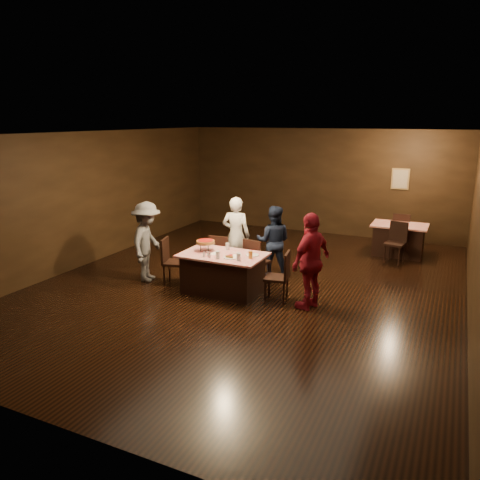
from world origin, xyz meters
name	(u,v)px	position (x,y,z in m)	size (l,w,h in m)	color
room	(251,180)	(0.00, 0.01, 2.14)	(10.00, 10.04, 3.02)	black
main_table	(223,273)	(-0.31, -0.57, 0.39)	(1.60, 1.00, 0.77)	#A40A10
back_table	(399,240)	(2.44, 3.53, 0.39)	(1.30, 0.90, 0.77)	red
chair_far_left	(222,256)	(-0.71, 0.18, 0.47)	(0.42, 0.42, 0.95)	black
chair_far_right	(257,261)	(0.09, 0.18, 0.47)	(0.42, 0.42, 0.95)	black
chair_end_left	(174,262)	(-1.41, -0.57, 0.47)	(0.42, 0.42, 0.95)	black
chair_end_right	(277,277)	(0.79, -0.57, 0.47)	(0.42, 0.42, 0.95)	black
chair_back_near	(395,243)	(2.44, 2.83, 0.47)	(0.42, 0.42, 0.95)	black
chair_back_far	(402,231)	(2.44, 4.13, 0.47)	(0.42, 0.42, 0.95)	black
diner_white_jacket	(236,235)	(-0.60, 0.61, 0.84)	(0.61, 0.40, 1.68)	white
diner_navy_hoodie	(273,241)	(0.21, 0.75, 0.76)	(0.74, 0.58, 1.52)	black
diner_grey_knit	(147,242)	(-2.04, -0.60, 0.83)	(1.07, 0.61, 1.65)	slate
diner_red_shirt	(311,261)	(1.43, -0.60, 0.86)	(1.01, 0.42, 1.73)	maroon
pizza_stand	(206,242)	(-0.71, -0.52, 0.95)	(0.38, 0.38, 0.22)	black
plate_with_slice	(230,257)	(-0.06, -0.75, 0.80)	(0.25, 0.25, 0.06)	white
plate_empty	(252,255)	(0.24, -0.42, 0.78)	(0.25, 0.25, 0.01)	white
glass_front_left	(218,255)	(-0.26, -0.87, 0.84)	(0.08, 0.08, 0.14)	silver
glass_front_right	(239,257)	(0.14, -0.82, 0.84)	(0.08, 0.08, 0.14)	silver
glass_amber	(251,255)	(0.29, -0.62, 0.84)	(0.08, 0.08, 0.14)	#BF7F26
glass_back	(227,246)	(-0.36, -0.27, 0.84)	(0.08, 0.08, 0.14)	silver
condiments	(207,254)	(-0.49, -0.86, 0.82)	(0.17, 0.10, 0.09)	silver
napkin_center	(237,256)	(-0.01, -0.57, 0.77)	(0.16, 0.16, 0.01)	white
napkin_left	(215,254)	(-0.46, -0.62, 0.77)	(0.16, 0.16, 0.01)	white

